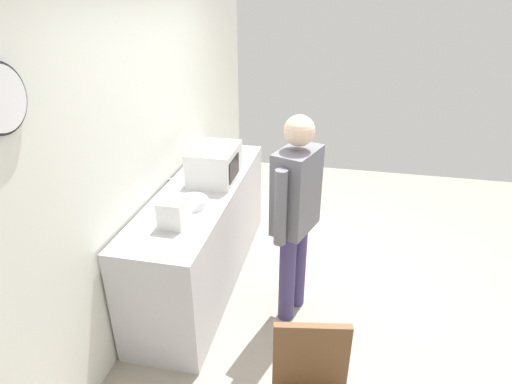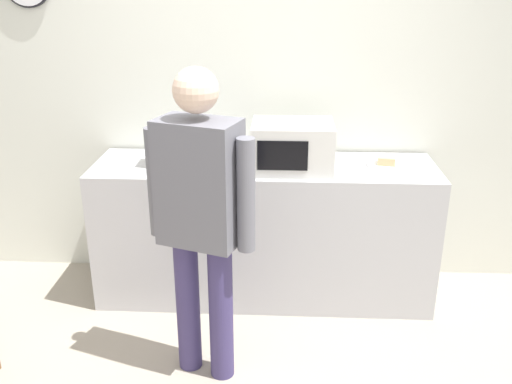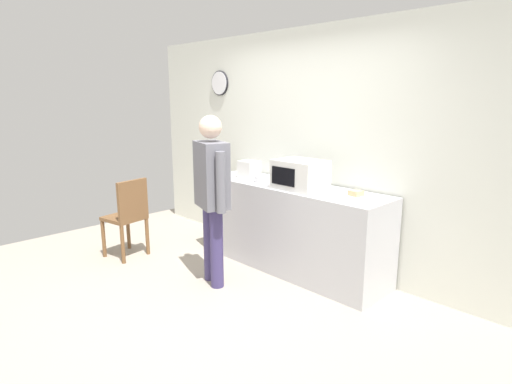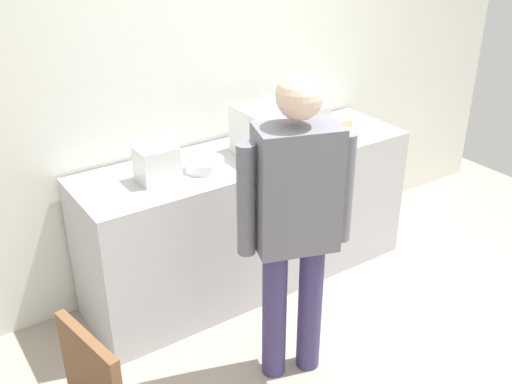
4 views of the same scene
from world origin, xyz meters
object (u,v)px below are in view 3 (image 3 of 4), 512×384
Objects in this scene: fork_utensil at (253,174)px; person_standing at (212,189)px; salad_bowl at (265,179)px; spoon_utensil at (315,183)px; microwave at (300,175)px; wooden_chair at (128,214)px; toaster at (249,169)px; sandwich_plate at (356,195)px.

fork_utensil is 0.10× the size of person_standing.
salad_bowl is at bearing 94.04° from person_standing.
fork_utensil is 0.87m from spoon_utensil.
microwave is 2.08m from wooden_chair.
salad_bowl is at bearing -145.85° from spoon_utensil.
wooden_chair is at bearing -140.65° from spoon_utensil.
person_standing is at bearing -65.72° from fork_utensil.
salad_bowl is 0.30m from toaster.
spoon_utensil is 0.10× the size of person_standing.
person_standing is (0.46, -1.01, 0.05)m from fork_utensil.
salad_bowl reaches higher than wooden_chair.
microwave is 0.54m from salad_bowl.
sandwich_plate is 0.26× the size of wooden_chair.
salad_bowl is 0.80m from person_standing.
toaster is (-1.42, -0.04, 0.08)m from sandwich_plate.
salad_bowl is at bearing 177.48° from microwave.
person_standing reaches higher than toaster.
person_standing is at bearing -140.84° from sandwich_plate.
salad_bowl is 0.24× the size of wooden_chair.
toaster is 0.23× the size of wooden_chair.
toaster reaches higher than sandwich_plate.
person_standing reaches higher than wooden_chair.
wooden_chair is at bearing -168.62° from person_standing.
microwave is 0.30× the size of person_standing.
microwave is at bearing 30.80° from wooden_chair.
sandwich_plate reaches higher than fork_utensil.
toaster reaches higher than spoon_utensil.
spoon_utensil is at bearing 20.65° from toaster.
fork_utensil is at bearing 57.70° from wooden_chair.
wooden_chair is (-0.80, -1.27, -0.42)m from fork_utensil.
wooden_chair is (-1.26, -0.25, -0.46)m from person_standing.
spoon_utensil is (-0.06, 0.34, -0.15)m from microwave.
wooden_chair is at bearing -130.15° from toaster.
sandwich_plate is 1.43× the size of fork_utensil.
wooden_chair is at bearing -138.82° from salad_bowl.
fork_utensil is at bearing 121.60° from toaster.
spoon_utensil is at bearing 99.75° from microwave.
spoon_utensil is (0.87, 0.10, 0.00)m from fork_utensil.
person_standing reaches higher than spoon_utensil.
toaster is at bearing 173.72° from salad_bowl.
person_standing reaches higher than salad_bowl.
toaster is at bearing 112.53° from person_standing.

